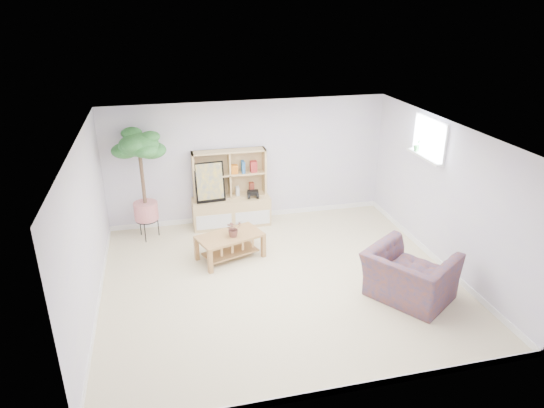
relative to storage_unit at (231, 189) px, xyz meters
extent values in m
cube|color=#C3B88F|center=(0.41, -2.24, -0.75)|extent=(5.50, 5.00, 0.01)
cube|color=white|center=(0.41, -2.24, 1.65)|extent=(5.50, 5.00, 0.01)
cube|color=silver|center=(0.41, 0.26, 0.45)|extent=(5.50, 0.01, 2.40)
cube|color=silver|center=(0.41, -4.74, 0.45)|extent=(5.50, 0.01, 2.40)
cube|color=silver|center=(-2.34, -2.24, 0.45)|extent=(0.01, 5.00, 2.40)
cube|color=silver|center=(3.16, -2.24, 0.45)|extent=(0.01, 5.00, 2.40)
cube|color=white|center=(3.08, -1.64, 0.93)|extent=(0.14, 1.00, 0.04)
imported|color=#194A1C|center=(-0.18, -1.40, -0.16)|extent=(0.32, 0.30, 0.29)
imported|color=navy|center=(2.15, -3.16, -0.32)|extent=(1.50, 1.55, 0.87)
imported|color=#255D2A|center=(3.08, -1.35, 1.06)|extent=(0.15, 0.14, 0.22)
camera|label=1|loc=(-1.24, -8.67, 3.37)|focal=32.00mm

